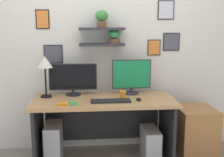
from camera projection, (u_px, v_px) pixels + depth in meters
The scene contains 13 objects.
back_wall_assembly at pixel (102, 43), 3.55m from camera, with size 4.40×0.24×2.70m.
desk at pixel (104, 115), 3.33m from camera, with size 1.62×0.68×0.75m.
monitor_left at pixel (73, 79), 3.38m from camera, with size 0.57×0.18×0.38m.
monitor_right at pixel (132, 76), 3.44m from camera, with size 0.47×0.18×0.42m.
keyboard at pixel (111, 101), 3.11m from camera, with size 0.44×0.14×0.02m, color black.
computer_mouse at pixel (139, 99), 3.17m from camera, with size 0.06×0.09×0.03m, color black.
desk_lamp at pixel (45, 65), 3.25m from camera, with size 0.18×0.18×0.48m.
cell_phone at pixel (73, 104), 3.03m from camera, with size 0.07×0.14×0.01m, color green.
coffee_mug at pixel (123, 95), 3.25m from camera, with size 0.08×0.08×0.09m, color orange.
scissors_tray at pixel (62, 104), 2.98m from camera, with size 0.12×0.08×0.02m, color orange.
drawer_cabinet at pixel (195, 131), 3.48m from camera, with size 0.44×0.50×0.59m, color #9E6B38.
computer_tower_left at pixel (54, 143), 3.29m from camera, with size 0.18×0.40×0.47m, color #99999E.
computer_tower_right at pixel (150, 144), 3.34m from camera, with size 0.18×0.40×0.39m, color #99999E.
Camera 1 is at (-0.18, -3.13, 1.58)m, focal length 45.47 mm.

